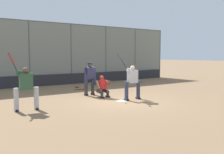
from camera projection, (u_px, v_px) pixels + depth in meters
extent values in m
plane|color=#846647|center=(121.00, 101.00, 12.15)|extent=(160.00, 160.00, 0.00)
cube|color=white|center=(121.00, 101.00, 12.15)|extent=(0.43, 0.43, 0.01)
cylinder|color=#515651|center=(160.00, 54.00, 24.81)|extent=(0.08, 0.08, 4.45)
cylinder|color=#515651|center=(135.00, 54.00, 22.99)|extent=(0.08, 0.08, 4.45)
cylinder|color=#515651|center=(106.00, 54.00, 21.17)|extent=(0.08, 0.08, 4.45)
cylinder|color=#515651|center=(71.00, 54.00, 19.35)|extent=(0.08, 0.08, 4.45)
cylinder|color=#515651|center=(29.00, 54.00, 17.53)|extent=(0.08, 0.08, 4.45)
cube|color=gray|center=(51.00, 54.00, 18.44)|extent=(21.82, 0.01, 4.45)
cylinder|color=#515651|center=(51.00, 22.00, 18.26)|extent=(21.82, 0.06, 0.06)
cube|color=#28282D|center=(52.00, 80.00, 18.52)|extent=(21.38, 0.18, 0.77)
cube|color=slate|center=(1.00, 84.00, 18.53)|extent=(15.27, 1.95, 0.12)
cube|color=slate|center=(3.00, 83.00, 18.07)|extent=(15.27, 0.55, 0.44)
cube|color=#B7BABC|center=(3.00, 79.00, 18.05)|extent=(15.27, 0.24, 0.08)
cube|color=slate|center=(1.00, 80.00, 18.50)|extent=(15.27, 0.55, 0.76)
cube|color=#B7BABC|center=(1.00, 74.00, 18.47)|extent=(15.27, 0.24, 0.08)
cylinder|color=#2D334C|center=(138.00, 90.00, 12.73)|extent=(0.18, 0.18, 0.88)
cube|color=black|center=(138.00, 98.00, 12.77)|extent=(0.11, 0.28, 0.08)
cylinder|color=#2D334C|center=(127.00, 91.00, 12.30)|extent=(0.18, 0.18, 0.88)
cube|color=black|center=(126.00, 100.00, 12.34)|extent=(0.11, 0.28, 0.08)
cube|color=#B7B7BC|center=(133.00, 77.00, 12.46)|extent=(0.48, 0.28, 0.61)
sphere|color=tan|center=(133.00, 68.00, 12.43)|extent=(0.22, 0.22, 0.22)
cylinder|color=#B7B7BC|center=(132.00, 70.00, 12.45)|extent=(0.62, 0.15, 0.23)
cylinder|color=#B7B7BC|center=(127.00, 70.00, 12.28)|extent=(0.13, 0.16, 0.17)
sphere|color=black|center=(127.00, 69.00, 12.29)|extent=(0.04, 0.04, 0.04)
cylinder|color=black|center=(125.00, 66.00, 12.31)|extent=(0.14, 0.19, 0.31)
cylinder|color=#28282D|center=(121.00, 58.00, 12.36)|extent=(0.23, 0.30, 0.44)
cylinder|color=#333333|center=(108.00, 95.00, 13.24)|extent=(0.14, 0.14, 0.28)
cylinder|color=#333333|center=(105.00, 91.00, 13.36)|extent=(0.21, 0.45, 0.22)
cube|color=black|center=(108.00, 97.00, 13.25)|extent=(0.13, 0.27, 0.08)
cylinder|color=#333333|center=(102.00, 95.00, 12.98)|extent=(0.14, 0.14, 0.28)
cylinder|color=#333333|center=(100.00, 92.00, 13.10)|extent=(0.21, 0.45, 0.22)
cube|color=black|center=(102.00, 97.00, 12.99)|extent=(0.13, 0.27, 0.08)
cube|color=maroon|center=(102.00, 85.00, 13.23)|extent=(0.45, 0.37, 0.51)
cube|color=#B21E1E|center=(104.00, 85.00, 13.13)|extent=(0.38, 0.17, 0.43)
sphere|color=#936B4C|center=(102.00, 78.00, 13.21)|extent=(0.19, 0.19, 0.19)
sphere|color=#B21E1E|center=(102.00, 78.00, 13.20)|extent=(0.21, 0.21, 0.21)
cylinder|color=maroon|center=(107.00, 82.00, 13.16)|extent=(0.22, 0.50, 0.15)
ellipsoid|color=#56331E|center=(109.00, 83.00, 12.93)|extent=(0.31, 0.13, 0.24)
cylinder|color=#936B4C|center=(98.00, 85.00, 13.06)|extent=(0.12, 0.29, 0.41)
cylinder|color=#333333|center=(93.00, 87.00, 14.04)|extent=(0.18, 0.18, 0.89)
cube|color=black|center=(93.00, 94.00, 14.07)|extent=(0.12, 0.28, 0.08)
cylinder|color=#333333|center=(86.00, 87.00, 13.81)|extent=(0.18, 0.18, 0.89)
cube|color=black|center=(86.00, 95.00, 13.84)|extent=(0.12, 0.28, 0.08)
cube|color=#282D4C|center=(90.00, 73.00, 13.81)|extent=(0.49, 0.43, 0.68)
sphere|color=brown|center=(90.00, 65.00, 13.77)|extent=(0.22, 0.22, 0.22)
cylinder|color=black|center=(90.00, 64.00, 13.77)|extent=(0.23, 0.23, 0.08)
cylinder|color=#282D4C|center=(95.00, 77.00, 13.93)|extent=(0.16, 0.25, 0.94)
cylinder|color=#282D4C|center=(86.00, 77.00, 13.62)|extent=(0.15, 0.25, 0.94)
cylinder|color=#B7B7BC|center=(36.00, 98.00, 10.26)|extent=(0.19, 0.19, 0.90)
cube|color=black|center=(37.00, 109.00, 10.29)|extent=(0.15, 0.29, 0.08)
cylinder|color=#B7B7BC|center=(16.00, 100.00, 9.91)|extent=(0.19, 0.19, 0.90)
cube|color=black|center=(17.00, 110.00, 9.94)|extent=(0.15, 0.29, 0.08)
cube|color=#2D5138|center=(26.00, 81.00, 10.02)|extent=(0.52, 0.34, 0.62)
sphere|color=brown|center=(26.00, 70.00, 9.99)|extent=(0.23, 0.23, 0.23)
cylinder|color=#2D5138|center=(26.00, 73.00, 10.02)|extent=(0.63, 0.24, 0.23)
cylinder|color=#2D5138|center=(17.00, 73.00, 9.88)|extent=(0.11, 0.15, 0.17)
sphere|color=black|center=(17.00, 72.00, 9.89)|extent=(0.04, 0.04, 0.04)
cylinder|color=black|center=(15.00, 68.00, 9.92)|extent=(0.12, 0.20, 0.31)
cylinder|color=maroon|center=(11.00, 58.00, 10.00)|extent=(0.20, 0.31, 0.44)
sphere|color=black|center=(75.00, 90.00, 15.89)|extent=(0.04, 0.04, 0.04)
cylinder|color=black|center=(78.00, 90.00, 15.99)|extent=(0.34, 0.03, 0.03)
cylinder|color=maroon|center=(83.00, 89.00, 16.23)|extent=(0.46, 0.07, 0.07)
sphere|color=black|center=(142.00, 82.00, 20.18)|extent=(0.04, 0.04, 0.04)
cylinder|color=black|center=(140.00, 82.00, 20.20)|extent=(0.28, 0.25, 0.03)
cylinder|color=#28282D|center=(135.00, 82.00, 20.25)|extent=(0.40, 0.37, 0.07)
ellipsoid|color=brown|center=(77.00, 87.00, 17.12)|extent=(0.33, 0.21, 0.12)
ellipsoid|color=brown|center=(77.00, 87.00, 16.98)|extent=(0.12, 0.09, 0.10)
sphere|color=white|center=(125.00, 103.00, 11.59)|extent=(0.07, 0.07, 0.07)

